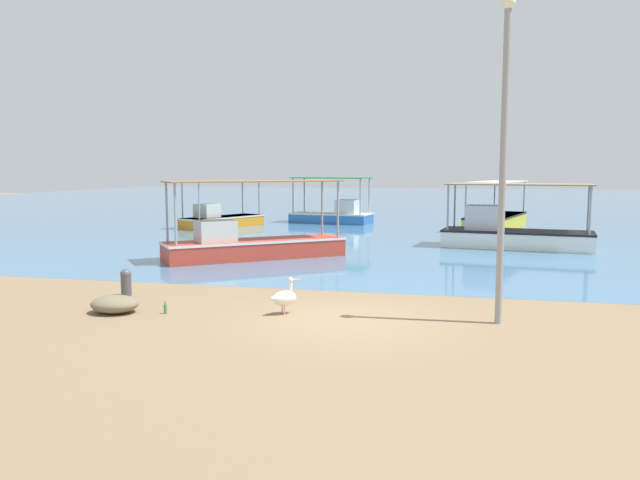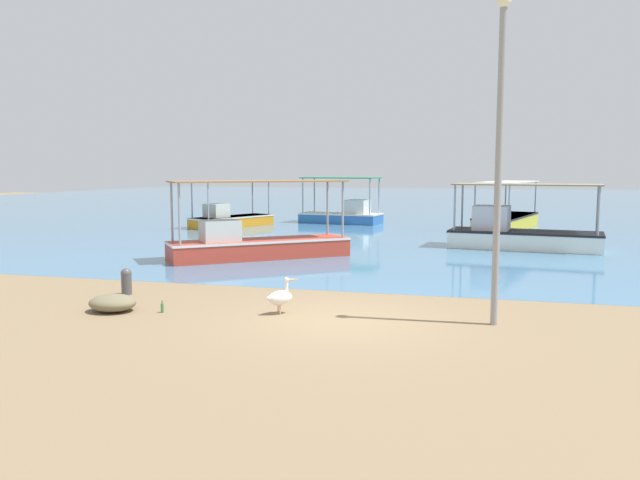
{
  "view_description": "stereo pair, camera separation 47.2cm",
  "coord_description": "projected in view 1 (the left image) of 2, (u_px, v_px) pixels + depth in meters",
  "views": [
    {
      "loc": [
        2.36,
        -12.53,
        3.13
      ],
      "look_at": [
        -1.4,
        3.55,
        1.26
      ],
      "focal_mm": 35.0,
      "sensor_mm": 36.0,
      "label": 1
    },
    {
      "loc": [
        2.82,
        -12.42,
        3.13
      ],
      "look_at": [
        -1.4,
        3.55,
        1.26
      ],
      "focal_mm": 35.0,
      "sensor_mm": 36.0,
      "label": 2
    }
  ],
  "objects": [
    {
      "name": "ground",
      "position": [
        346.0,
        320.0,
        13.01
      ],
      "size": [
        120.0,
        120.0,
        0.0
      ],
      "primitive_type": "plane",
      "color": "#826A4C"
    },
    {
      "name": "harbor_water",
      "position": [
        440.0,
        202.0,
        59.46
      ],
      "size": [
        110.0,
        90.0,
        0.0
      ],
      "primitive_type": "cube",
      "color": "teal",
      "rests_on": "ground"
    },
    {
      "name": "fishing_boat_center",
      "position": [
        511.0,
        232.0,
        24.99
      ],
      "size": [
        6.01,
        2.82,
        2.56
      ],
      "color": "white",
      "rests_on": "harbor_water"
    },
    {
      "name": "fishing_boat_far_left",
      "position": [
        221.0,
        217.0,
        33.97
      ],
      "size": [
        3.55,
        5.18,
        2.49
      ],
      "color": "orange",
      "rests_on": "harbor_water"
    },
    {
      "name": "fishing_boat_near_left",
      "position": [
        251.0,
        242.0,
        21.95
      ],
      "size": [
        6.03,
        5.25,
        2.74
      ],
      "color": "#BD3B2A",
      "rests_on": "harbor_water"
    },
    {
      "name": "fishing_boat_near_right",
      "position": [
        334.0,
        213.0,
        36.54
      ],
      "size": [
        4.9,
        2.67,
        2.67
      ],
      "color": "#2E67B0",
      "rests_on": "harbor_water"
    },
    {
      "name": "fishing_boat_far_right",
      "position": [
        496.0,
        219.0,
        33.04
      ],
      "size": [
        3.63,
        6.84,
        2.5
      ],
      "color": "gold",
      "rests_on": "harbor_water"
    },
    {
      "name": "pelican",
      "position": [
        285.0,
        297.0,
        13.49
      ],
      "size": [
        0.66,
        0.64,
        0.8
      ],
      "color": "#E0997A",
      "rests_on": "ground"
    },
    {
      "name": "lamp_post",
      "position": [
        504.0,
        145.0,
        12.33
      ],
      "size": [
        0.28,
        0.28,
        6.48
      ],
      "color": "gray",
      "rests_on": "ground"
    },
    {
      "name": "mooring_bollard",
      "position": [
        126.0,
        281.0,
        15.51
      ],
      "size": [
        0.27,
        0.27,
        0.67
      ],
      "color": "#47474C",
      "rests_on": "ground"
    },
    {
      "name": "net_pile",
      "position": [
        115.0,
        304.0,
        13.67
      ],
      "size": [
        1.06,
        0.9,
        0.38
      ],
      "primitive_type": "ellipsoid",
      "color": "#71684D",
      "rests_on": "ground"
    },
    {
      "name": "glass_bottle",
      "position": [
        165.0,
        309.0,
        13.59
      ],
      "size": [
        0.07,
        0.07,
        0.27
      ],
      "color": "#3F7F4C",
      "rests_on": "ground"
    }
  ]
}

